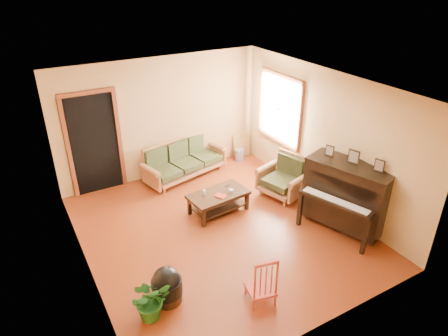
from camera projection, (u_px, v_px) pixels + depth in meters
floor at (219, 230)px, 7.12m from camera, size 5.00×5.00×0.00m
doorway at (95, 145)px, 7.92m from camera, size 1.08×0.16×2.05m
window at (280, 109)px, 8.41m from camera, size 0.12×1.36×1.46m
sofa at (185, 160)px, 8.73m from camera, size 2.00×1.20×0.80m
coffee_table at (218, 202)px, 7.56m from camera, size 1.17×0.71×0.40m
armchair at (282, 177)px, 7.98m from camera, size 1.02×1.04×0.85m
piano at (346, 197)px, 6.93m from camera, size 1.25×1.62×1.26m
footstool at (167, 289)px, 5.56m from camera, size 0.56×0.56×0.41m
red_chair at (261, 278)px, 5.47m from camera, size 0.45×0.47×0.79m
leaning_frame at (241, 146)px, 9.71m from camera, size 0.42×0.12×0.55m
ceramic_crock at (239, 155)px, 9.57m from camera, size 0.29×0.29×0.27m
potted_plant at (150, 300)px, 5.25m from camera, size 0.54×0.47×0.59m
book at (218, 198)px, 7.30m from camera, size 0.23×0.25×0.02m
candle at (204, 193)px, 7.37m from camera, size 0.07×0.07×0.11m
glass_jar at (231, 191)px, 7.48m from camera, size 0.11×0.11×0.06m
remote at (228, 185)px, 7.71m from camera, size 0.14×0.09×0.01m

